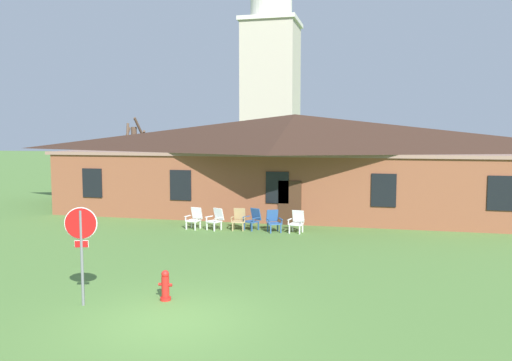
# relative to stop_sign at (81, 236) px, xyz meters

# --- Properties ---
(ground_plane) EXTENTS (200.00, 200.00, 0.00)m
(ground_plane) POSITION_rel_stop_sign_xyz_m (2.54, -0.52, -1.76)
(ground_plane) COLOR #517A38
(brick_building) EXTENTS (25.34, 10.40, 5.38)m
(brick_building) POSITION_rel_stop_sign_xyz_m (2.54, 17.35, 0.98)
(brick_building) COLOR brown
(brick_building) RESTS_ON ground
(dome_tower) EXTENTS (5.18, 5.18, 20.36)m
(dome_tower) POSITION_rel_stop_sign_xyz_m (-2.62, 35.50, 7.60)
(dome_tower) COLOR #BCB29E
(dome_tower) RESTS_ON ground
(stop_sign) EXTENTS (0.77, 0.27, 2.49)m
(stop_sign) POSITION_rel_stop_sign_xyz_m (0.00, 0.00, 0.00)
(stop_sign) COLOR slate
(stop_sign) RESTS_ON ground
(lawn_chair_by_porch) EXTENTS (0.72, 0.76, 0.96)m
(lawn_chair_by_porch) POSITION_rel_stop_sign_xyz_m (-0.89, 10.39, -1.26)
(lawn_chair_by_porch) COLOR white
(lawn_chair_by_porch) RESTS_ON ground
(lawn_chair_near_door) EXTENTS (0.81, 0.85, 0.96)m
(lawn_chair_near_door) POSITION_rel_stop_sign_xyz_m (0.12, 10.39, -1.26)
(lawn_chair_near_door) COLOR white
(lawn_chair_near_door) RESTS_ON ground
(lawn_chair_left_end) EXTENTS (0.69, 0.72, 0.96)m
(lawn_chair_left_end) POSITION_rel_stop_sign_xyz_m (1.13, 10.62, -1.26)
(lawn_chair_left_end) COLOR tan
(lawn_chair_left_end) RESTS_ON ground
(lawn_chair_middle) EXTENTS (0.82, 0.85, 0.96)m
(lawn_chair_middle) POSITION_rel_stop_sign_xyz_m (1.75, 10.76, -1.26)
(lawn_chair_middle) COLOR #2D5693
(lawn_chair_middle) RESTS_ON ground
(lawn_chair_right_end) EXTENTS (0.82, 0.86, 0.96)m
(lawn_chair_right_end) POSITION_rel_stop_sign_xyz_m (2.72, 10.52, -1.26)
(lawn_chair_right_end) COLOR #2D5693
(lawn_chair_right_end) RESTS_ON ground
(lawn_chair_far_side) EXTENTS (0.70, 0.74, 0.96)m
(lawn_chair_far_side) POSITION_rel_stop_sign_xyz_m (3.76, 10.58, -1.26)
(lawn_chair_far_side) COLOR white
(lawn_chair_far_side) RESTS_ON ground
(bare_tree_beside_building) EXTENTS (1.61, 1.75, 5.33)m
(bare_tree_beside_building) POSITION_rel_stop_sign_xyz_m (-8.13, 18.91, 1.03)
(bare_tree_beside_building) COLOR brown
(bare_tree_beside_building) RESTS_ON ground
(fire_hydrant) EXTENTS (0.36, 0.28, 0.79)m
(fire_hydrant) POSITION_rel_stop_sign_xyz_m (1.85, 0.85, -1.38)
(fire_hydrant) COLOR red
(fire_hydrant) RESTS_ON ground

